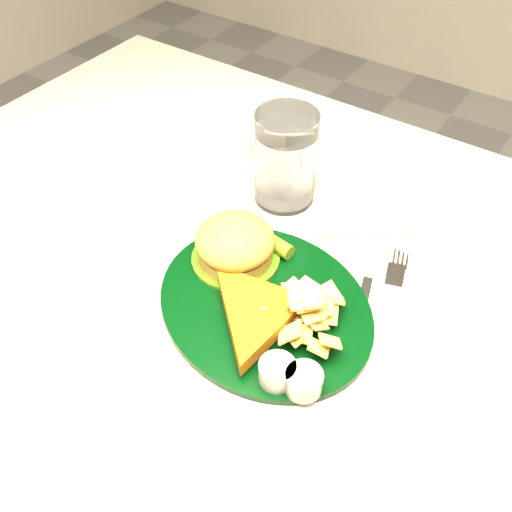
{
  "coord_description": "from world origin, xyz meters",
  "views": [
    {
      "loc": [
        0.25,
        -0.41,
        1.26
      ],
      "look_at": [
        -0.01,
        -0.03,
        0.8
      ],
      "focal_mm": 40.0,
      "sensor_mm": 36.0,
      "label": 1
    }
  ],
  "objects_px": {
    "table": "(272,422)",
    "water_glass": "(285,159)",
    "fork_napkin": "(364,312)",
    "dinner_plate": "(265,290)"
  },
  "relations": [
    {
      "from": "table",
      "to": "fork_napkin",
      "type": "xyz_separation_m",
      "value": [
        0.12,
        -0.0,
        0.38
      ]
    },
    {
      "from": "table",
      "to": "dinner_plate",
      "type": "bearing_deg",
      "value": -71.72
    },
    {
      "from": "water_glass",
      "to": "fork_napkin",
      "type": "xyz_separation_m",
      "value": [
        0.19,
        -0.13,
        -0.06
      ]
    },
    {
      "from": "dinner_plate",
      "to": "fork_napkin",
      "type": "height_order",
      "value": "dinner_plate"
    },
    {
      "from": "fork_napkin",
      "to": "table",
      "type": "bearing_deg",
      "value": 160.86
    },
    {
      "from": "water_glass",
      "to": "fork_napkin",
      "type": "height_order",
      "value": "water_glass"
    },
    {
      "from": "fork_napkin",
      "to": "water_glass",
      "type": "bearing_deg",
      "value": 127.97
    },
    {
      "from": "dinner_plate",
      "to": "fork_napkin",
      "type": "xyz_separation_m",
      "value": [
        0.1,
        0.05,
        -0.03
      ]
    },
    {
      "from": "dinner_plate",
      "to": "water_glass",
      "type": "relative_size",
      "value": 2.06
    },
    {
      "from": "table",
      "to": "water_glass",
      "type": "xyz_separation_m",
      "value": [
        -0.07,
        0.13,
        0.44
      ]
    }
  ]
}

